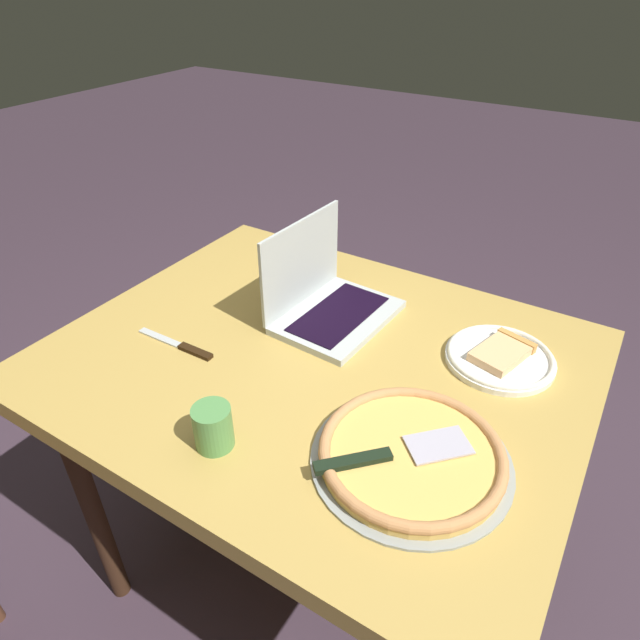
# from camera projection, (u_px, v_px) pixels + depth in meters

# --- Properties ---
(ground_plane) EXTENTS (12.00, 12.00, 0.00)m
(ground_plane) POSITION_uv_depth(u_px,v_px,m) (317.00, 548.00, 1.67)
(ground_plane) COLOR #3E2E3A
(dining_table) EXTENTS (1.18, 0.95, 0.75)m
(dining_table) POSITION_uv_depth(u_px,v_px,m) (316.00, 376.00, 1.29)
(dining_table) COLOR #B99547
(dining_table) RESTS_ON ground_plane
(laptop) EXTENTS (0.24, 0.32, 0.24)m
(laptop) POSITION_uv_depth(u_px,v_px,m) (326.00, 298.00, 1.36)
(laptop) COLOR #B5BCBA
(laptop) RESTS_ON dining_table
(pizza_plate) EXTENTS (0.24, 0.24, 0.04)m
(pizza_plate) POSITION_uv_depth(u_px,v_px,m) (500.00, 356.00, 1.23)
(pizza_plate) COLOR white
(pizza_plate) RESTS_ON dining_table
(pizza_tray) EXTENTS (0.37, 0.37, 0.04)m
(pizza_tray) POSITION_uv_depth(u_px,v_px,m) (411.00, 454.00, 0.98)
(pizza_tray) COLOR #929997
(pizza_tray) RESTS_ON dining_table
(table_knife) EXTENTS (0.22, 0.02, 0.01)m
(table_knife) POSITION_uv_depth(u_px,v_px,m) (182.00, 346.00, 1.28)
(table_knife) COLOR silver
(table_knife) RESTS_ON dining_table
(drink_cup) EXTENTS (0.07, 0.07, 0.09)m
(drink_cup) POSITION_uv_depth(u_px,v_px,m) (213.00, 427.00, 1.01)
(drink_cup) COLOR #53914B
(drink_cup) RESTS_ON dining_table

